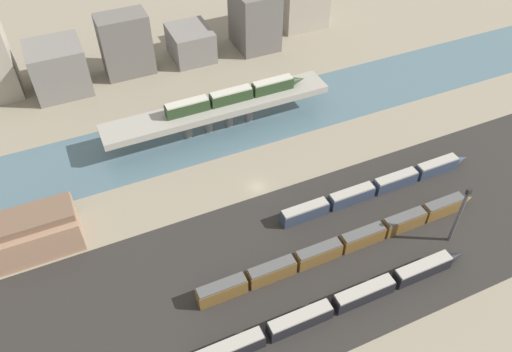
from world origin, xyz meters
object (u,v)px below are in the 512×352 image
(train_yard_near, at_px, (340,304))
(train_yard_mid, at_px, (345,244))
(signal_tower, at_px, (459,215))
(train_on_bridge, at_px, (236,95))
(train_yard_far, at_px, (379,187))
(warehouse_building, at_px, (32,232))

(train_yard_near, relative_size, train_yard_mid, 0.88)
(train_yard_near, relative_size, signal_tower, 3.83)
(train_on_bridge, bearing_deg, train_yard_mid, -85.64)
(signal_tower, bearing_deg, train_yard_near, -171.06)
(train_yard_near, distance_m, train_yard_far, 33.95)
(train_on_bridge, height_order, warehouse_building, train_on_bridge)
(train_on_bridge, relative_size, train_yard_near, 0.67)
(train_yard_near, bearing_deg, warehouse_building, 142.15)
(train_yard_mid, relative_size, warehouse_building, 3.57)
(warehouse_building, bearing_deg, train_yard_mid, -25.13)
(signal_tower, bearing_deg, train_on_bridge, 114.50)
(train_yard_mid, xyz_separation_m, warehouse_building, (-59.36, 27.85, 2.55))
(train_yard_mid, distance_m, train_yard_far, 19.98)
(train_on_bridge, height_order, train_yard_mid, train_on_bridge)
(train_on_bridge, height_order, train_yard_far, train_on_bridge)
(train_on_bridge, xyz_separation_m, train_yard_mid, (3.82, -50.11, -7.30))
(train_on_bridge, relative_size, train_yard_far, 0.77)
(train_on_bridge, height_order, signal_tower, signal_tower)
(train_yard_near, bearing_deg, train_yard_mid, 54.54)
(warehouse_building, bearing_deg, train_yard_near, -37.85)
(train_yard_near, distance_m, signal_tower, 31.56)
(train_yard_far, xyz_separation_m, warehouse_building, (-75.65, 16.29, 2.76))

